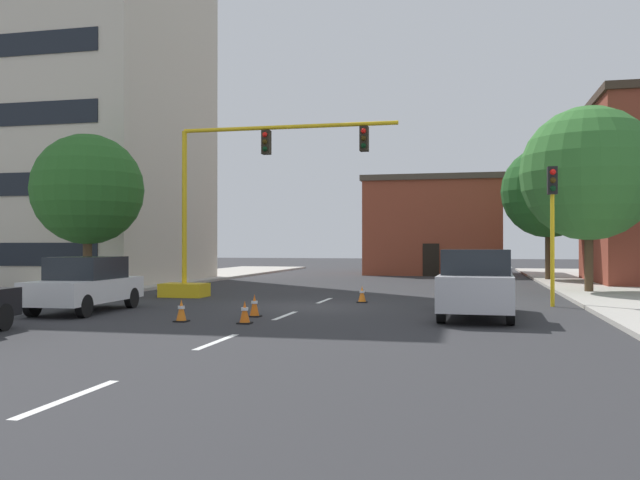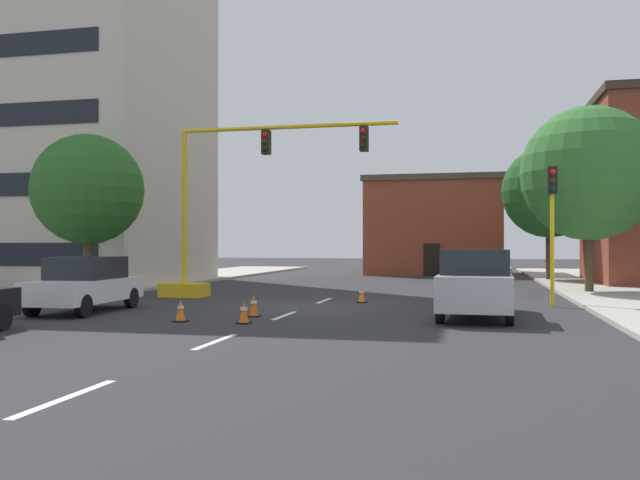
{
  "view_description": "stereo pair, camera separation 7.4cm",
  "coord_description": "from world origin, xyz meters",
  "px_view_note": "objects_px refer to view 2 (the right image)",
  "views": [
    {
      "loc": [
        5.42,
        -22.26,
        2.13
      ],
      "look_at": [
        -0.71,
        4.87,
        2.32
      ],
      "focal_mm": 37.53,
      "sensor_mm": 36.0,
      "label": 1
    },
    {
      "loc": [
        5.49,
        -22.24,
        2.13
      ],
      "look_at": [
        -0.71,
        4.87,
        2.32
      ],
      "focal_mm": 37.53,
      "sensor_mm": 36.0,
      "label": 2
    }
  ],
  "objects_px": {
    "tree_right_mid": "(589,174)",
    "traffic_cone_roadside_b": "(244,313)",
    "pickup_truck_silver": "(476,284)",
    "traffic_light_pole_right": "(552,204)",
    "sedan_white_mid_left": "(85,284)",
    "traffic_cone_roadside_d": "(181,311)",
    "traffic_cone_roadside_c": "(254,306)",
    "traffic_signal_gantry": "(213,241)",
    "tree_right_far": "(549,192)",
    "traffic_cone_roadside_a": "(362,294)",
    "tree_left_near": "(88,190)"
  },
  "relations": [
    {
      "from": "sedan_white_mid_left",
      "to": "traffic_cone_roadside_d",
      "type": "bearing_deg",
      "value": -24.1
    },
    {
      "from": "traffic_cone_roadside_d",
      "to": "tree_left_near",
      "type": "bearing_deg",
      "value": 135.25
    },
    {
      "from": "traffic_cone_roadside_c",
      "to": "traffic_cone_roadside_a",
      "type": "bearing_deg",
      "value": 67.0
    },
    {
      "from": "traffic_light_pole_right",
      "to": "traffic_cone_roadside_b",
      "type": "xyz_separation_m",
      "value": [
        -8.66,
        -7.0,
        -3.23
      ]
    },
    {
      "from": "traffic_light_pole_right",
      "to": "tree_right_mid",
      "type": "height_order",
      "value": "tree_right_mid"
    },
    {
      "from": "sedan_white_mid_left",
      "to": "tree_left_near",
      "type": "bearing_deg",
      "value": 121.56
    },
    {
      "from": "traffic_signal_gantry",
      "to": "traffic_light_pole_right",
      "type": "relative_size",
      "value": 2.0
    },
    {
      "from": "traffic_cone_roadside_a",
      "to": "traffic_cone_roadside_b",
      "type": "distance_m",
      "value": 7.44
    },
    {
      "from": "tree_right_far",
      "to": "traffic_cone_roadside_a",
      "type": "relative_size",
      "value": 12.71
    },
    {
      "from": "tree_right_far",
      "to": "traffic_cone_roadside_c",
      "type": "bearing_deg",
      "value": -116.05
    },
    {
      "from": "traffic_signal_gantry",
      "to": "traffic_cone_roadside_a",
      "type": "bearing_deg",
      "value": -9.57
    },
    {
      "from": "traffic_light_pole_right",
      "to": "traffic_cone_roadside_c",
      "type": "distance_m",
      "value": 10.89
    },
    {
      "from": "tree_left_near",
      "to": "traffic_cone_roadside_c",
      "type": "distance_m",
      "value": 11.56
    },
    {
      "from": "tree_left_near",
      "to": "tree_right_far",
      "type": "xyz_separation_m",
      "value": [
        19.68,
        15.79,
        0.79
      ]
    },
    {
      "from": "traffic_light_pole_right",
      "to": "tree_right_mid",
      "type": "xyz_separation_m",
      "value": [
        2.18,
        6.22,
        1.63
      ]
    },
    {
      "from": "pickup_truck_silver",
      "to": "traffic_cone_roadside_b",
      "type": "distance_m",
      "value": 6.84
    },
    {
      "from": "sedan_white_mid_left",
      "to": "traffic_cone_roadside_d",
      "type": "height_order",
      "value": "sedan_white_mid_left"
    },
    {
      "from": "traffic_cone_roadside_b",
      "to": "sedan_white_mid_left",
      "type": "bearing_deg",
      "value": 162.58
    },
    {
      "from": "sedan_white_mid_left",
      "to": "traffic_cone_roadside_b",
      "type": "bearing_deg",
      "value": -17.42
    },
    {
      "from": "traffic_signal_gantry",
      "to": "tree_right_far",
      "type": "relative_size",
      "value": 1.22
    },
    {
      "from": "traffic_cone_roadside_b",
      "to": "traffic_cone_roadside_c",
      "type": "distance_m",
      "value": 1.71
    },
    {
      "from": "traffic_cone_roadside_a",
      "to": "tree_left_near",
      "type": "bearing_deg",
      "value": 178.19
    },
    {
      "from": "traffic_cone_roadside_d",
      "to": "traffic_cone_roadside_c",
      "type": "bearing_deg",
      "value": 46.55
    },
    {
      "from": "sedan_white_mid_left",
      "to": "traffic_cone_roadside_a",
      "type": "height_order",
      "value": "sedan_white_mid_left"
    },
    {
      "from": "traffic_signal_gantry",
      "to": "tree_right_far",
      "type": "xyz_separation_m",
      "value": [
        14.47,
        15.1,
        2.9
      ]
    },
    {
      "from": "sedan_white_mid_left",
      "to": "traffic_cone_roadside_d",
      "type": "distance_m",
      "value": 4.5
    },
    {
      "from": "sedan_white_mid_left",
      "to": "traffic_cone_roadside_c",
      "type": "relative_size",
      "value": 6.87
    },
    {
      "from": "tree_right_mid",
      "to": "traffic_cone_roadside_a",
      "type": "distance_m",
      "value": 11.74
    },
    {
      "from": "tree_right_mid",
      "to": "traffic_cone_roadside_b",
      "type": "bearing_deg",
      "value": -129.35
    },
    {
      "from": "pickup_truck_silver",
      "to": "sedan_white_mid_left",
      "type": "xyz_separation_m",
      "value": [
        -12.02,
        -1.15,
        -0.09
      ]
    },
    {
      "from": "tree_right_mid",
      "to": "pickup_truck_silver",
      "type": "distance_m",
      "value": 12.01
    },
    {
      "from": "traffic_light_pole_right",
      "to": "traffic_cone_roadside_d",
      "type": "distance_m",
      "value": 13.02
    },
    {
      "from": "tree_right_far",
      "to": "traffic_light_pole_right",
      "type": "bearing_deg",
      "value": -95.67
    },
    {
      "from": "traffic_light_pole_right",
      "to": "tree_left_near",
      "type": "relative_size",
      "value": 0.72
    },
    {
      "from": "traffic_signal_gantry",
      "to": "tree_right_far",
      "type": "height_order",
      "value": "tree_right_far"
    },
    {
      "from": "pickup_truck_silver",
      "to": "traffic_cone_roadside_a",
      "type": "bearing_deg",
      "value": 134.43
    },
    {
      "from": "tree_right_mid",
      "to": "pickup_truck_silver",
      "type": "relative_size",
      "value": 1.47
    },
    {
      "from": "tree_left_near",
      "to": "pickup_truck_silver",
      "type": "height_order",
      "value": "tree_left_near"
    },
    {
      "from": "traffic_cone_roadside_a",
      "to": "traffic_cone_roadside_b",
      "type": "height_order",
      "value": "traffic_cone_roadside_a"
    },
    {
      "from": "traffic_cone_roadside_d",
      "to": "pickup_truck_silver",
      "type": "bearing_deg",
      "value": 20.53
    },
    {
      "from": "traffic_cone_roadside_b",
      "to": "tree_right_far",
      "type": "bearing_deg",
      "value": 66.2
    },
    {
      "from": "tree_right_mid",
      "to": "traffic_cone_roadside_c",
      "type": "distance_m",
      "value": 16.74
    },
    {
      "from": "sedan_white_mid_left",
      "to": "traffic_cone_roadside_c",
      "type": "height_order",
      "value": "sedan_white_mid_left"
    },
    {
      "from": "tree_right_mid",
      "to": "traffic_cone_roadside_a",
      "type": "height_order",
      "value": "tree_right_mid"
    },
    {
      "from": "traffic_light_pole_right",
      "to": "traffic_cone_roadside_a",
      "type": "bearing_deg",
      "value": 178.67
    },
    {
      "from": "tree_left_near",
      "to": "traffic_cone_roadside_b",
      "type": "distance_m",
      "value": 12.71
    },
    {
      "from": "traffic_signal_gantry",
      "to": "pickup_truck_silver",
      "type": "bearing_deg",
      "value": -26.79
    },
    {
      "from": "traffic_signal_gantry",
      "to": "traffic_cone_roadside_b",
      "type": "bearing_deg",
      "value": -62.98
    },
    {
      "from": "sedan_white_mid_left",
      "to": "traffic_cone_roadside_c",
      "type": "distance_m",
      "value": 5.67
    },
    {
      "from": "tree_left_near",
      "to": "tree_right_mid",
      "type": "relative_size",
      "value": 0.83
    }
  ]
}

